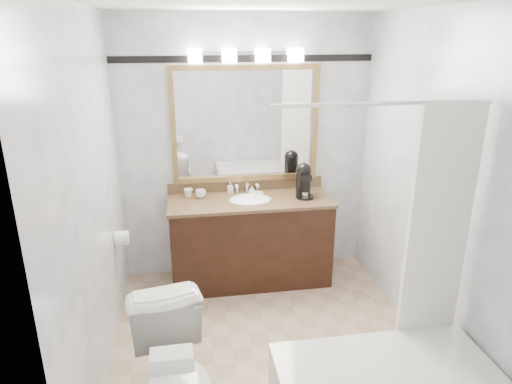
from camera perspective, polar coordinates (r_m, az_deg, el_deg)
room at (r=3.18m, az=1.97°, el=-0.39°), size 2.42×2.62×2.52m
vanity at (r=4.42m, az=-0.71°, el=-5.87°), size 1.53×0.58×0.97m
mirror at (r=4.34m, az=-1.30°, el=8.39°), size 1.40×0.04×1.10m
vanity_light_bar at (r=4.21m, az=-1.26°, el=16.74°), size 1.02×0.14×0.12m
accent_stripe at (r=4.28m, az=-1.38°, el=16.33°), size 2.40×0.01×0.06m
tp_roll at (r=3.99m, az=-16.43°, el=-5.53°), size 0.11×0.12×0.12m
toilet at (r=2.91m, az=-9.81°, el=-22.22°), size 0.60×0.87×0.82m
tissue_box at (r=2.34m, az=-10.48°, el=-19.92°), size 0.20×0.11×0.08m
coffee_maker at (r=4.31m, az=5.98°, el=1.59°), size 0.17×0.21×0.32m
cup_left at (r=4.32m, az=-6.93°, el=-0.21°), size 0.11×0.11×0.08m
cup_right at (r=4.36m, az=-8.44°, el=-0.11°), size 0.11×0.11×0.08m
soap_bottle_a at (r=4.41m, az=-3.24°, el=0.53°), size 0.06×0.06×0.11m
soap_bottle_b at (r=4.37m, az=-0.52°, el=0.19°), size 0.07×0.07×0.08m
soap_bar at (r=4.38m, az=0.33°, el=-0.14°), size 0.10×0.08×0.03m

